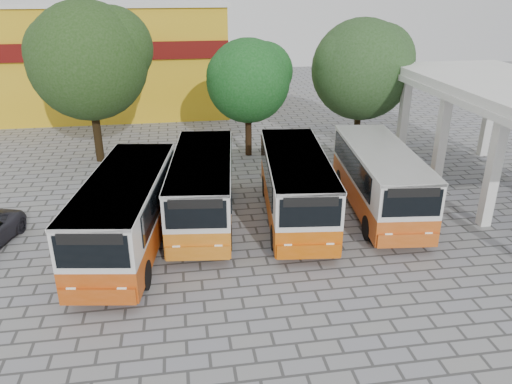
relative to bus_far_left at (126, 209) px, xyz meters
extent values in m
plane|color=gray|center=(6.99, -2.00, -1.74)|extent=(90.00, 90.00, 0.00)
cube|color=silver|center=(14.84, 8.50, 0.76)|extent=(0.45, 0.45, 5.00)
cube|color=silver|center=(20.14, 8.50, 0.76)|extent=(0.45, 0.45, 5.00)
cube|color=gold|center=(-4.01, 24.00, 2.26)|extent=(20.00, 10.00, 8.00)
cube|color=#590C0A|center=(-4.01, 18.90, 3.46)|extent=(20.00, 0.20, 1.20)
cube|color=silver|center=(-4.01, 24.00, 6.41)|extent=(20.40, 10.40, 0.30)
cube|color=#AB400B|center=(0.00, 0.01, -0.80)|extent=(3.72, 8.57, 1.09)
cube|color=silver|center=(0.00, 0.01, 0.50)|extent=(3.72, 8.57, 1.52)
cube|color=silver|center=(0.00, 0.01, 1.20)|extent=(3.77, 8.58, 0.12)
cube|color=black|center=(-1.26, 0.01, 0.52)|extent=(1.09, 6.77, 1.09)
cube|color=black|center=(1.26, 0.01, 0.52)|extent=(1.09, 6.77, 1.09)
cube|color=black|center=(0.00, -4.15, 0.52)|extent=(2.21, 0.39, 1.09)
cube|color=black|center=(0.00, -4.15, 0.96)|extent=(1.95, 0.36, 0.35)
cylinder|color=black|center=(-1.12, -2.68, -1.22)|extent=(0.29, 1.04, 1.04)
cylinder|color=black|center=(1.12, -2.68, -1.22)|extent=(0.29, 1.04, 1.04)
cylinder|color=black|center=(-1.12, 2.71, -1.22)|extent=(0.29, 1.04, 1.04)
cylinder|color=black|center=(1.12, 2.71, -1.22)|extent=(0.29, 1.04, 1.04)
cube|color=#BF6712|center=(3.00, 2.13, -0.83)|extent=(3.29, 8.22, 1.05)
cube|color=silver|center=(3.00, 2.13, 0.43)|extent=(3.29, 8.22, 1.47)
cube|color=silver|center=(3.00, 2.13, 1.10)|extent=(3.34, 8.22, 0.12)
cube|color=black|center=(1.78, 2.13, 0.44)|extent=(0.80, 6.56, 1.05)
cube|color=black|center=(4.22, 2.13, 0.44)|extent=(0.80, 6.56, 1.05)
cube|color=black|center=(3.00, -1.89, 0.44)|extent=(2.14, 0.29, 1.05)
cube|color=black|center=(3.00, -1.89, 0.86)|extent=(1.89, 0.27, 0.34)
cylinder|color=black|center=(1.92, -0.47, -1.24)|extent=(0.28, 1.00, 1.00)
cylinder|color=black|center=(4.08, -0.47, -1.24)|extent=(0.28, 1.00, 1.00)
cylinder|color=black|center=(1.92, 4.73, -1.24)|extent=(0.28, 1.00, 1.00)
cylinder|color=black|center=(4.08, 4.73, -1.24)|extent=(0.28, 1.00, 1.00)
cube|color=#BC4E05|center=(6.94, 1.65, -0.82)|extent=(3.29, 8.33, 1.06)
cube|color=silver|center=(6.94, 1.65, 0.46)|extent=(3.29, 8.33, 1.49)
cube|color=silver|center=(6.94, 1.65, 1.14)|extent=(3.34, 8.33, 0.12)
cube|color=black|center=(5.71, 1.65, 0.47)|extent=(0.77, 6.66, 1.06)
cube|color=black|center=(8.18, 1.65, 0.47)|extent=(0.77, 6.66, 1.06)
cube|color=black|center=(6.94, -2.43, 0.47)|extent=(2.17, 0.28, 1.06)
cube|color=black|center=(6.94, -2.43, 0.90)|extent=(1.92, 0.27, 0.34)
cylinder|color=black|center=(5.85, -0.99, -1.23)|extent=(0.28, 1.01, 1.01)
cylinder|color=black|center=(8.04, -0.99, -1.23)|extent=(0.28, 1.01, 1.01)
cylinder|color=black|center=(5.85, 4.29, -1.23)|extent=(0.28, 1.01, 1.01)
cylinder|color=black|center=(8.04, 4.29, -1.23)|extent=(0.28, 1.01, 1.01)
cube|color=#B74B12|center=(10.81, 1.87, -0.82)|extent=(3.25, 8.30, 1.06)
cube|color=silver|center=(10.81, 1.87, 0.45)|extent=(3.25, 8.30, 1.49)
cube|color=silver|center=(10.81, 1.87, 1.14)|extent=(3.30, 8.31, 0.12)
cube|color=black|center=(9.58, 1.87, 0.47)|extent=(0.74, 6.65, 1.06)
cube|color=black|center=(12.05, 1.87, 0.47)|extent=(0.74, 6.65, 1.06)
cube|color=black|center=(10.81, -2.20, 0.47)|extent=(2.17, 0.27, 1.06)
cube|color=black|center=(10.81, -2.20, 0.89)|extent=(1.92, 0.26, 0.34)
cylinder|color=black|center=(9.72, -0.76, -1.23)|extent=(0.28, 1.01, 1.01)
cylinder|color=black|center=(11.90, -0.76, -1.23)|extent=(0.28, 1.01, 1.01)
cylinder|color=black|center=(9.72, 4.50, -1.23)|extent=(0.28, 1.01, 1.01)
cylinder|color=black|center=(11.90, 4.50, -1.23)|extent=(0.28, 1.01, 1.01)
cylinder|color=black|center=(-2.47, 11.00, 0.34)|extent=(0.45, 0.45, 4.16)
sphere|color=#1B380F|center=(-2.47, 11.00, 3.94)|extent=(6.38, 6.38, 6.38)
sphere|color=#1B380F|center=(-1.19, 11.30, 4.58)|extent=(4.47, 4.47, 4.47)
sphere|color=#1B380F|center=(-3.59, 10.80, 4.42)|extent=(4.15, 4.15, 4.15)
cylinder|color=black|center=(6.22, 10.72, -0.13)|extent=(0.38, 0.38, 3.21)
sphere|color=#0F4713|center=(6.22, 10.72, 2.69)|extent=(4.78, 4.78, 4.78)
sphere|color=#0F4713|center=(7.18, 11.02, 3.16)|extent=(3.34, 3.34, 3.34)
sphere|color=#0F4713|center=(5.38, 10.52, 3.04)|extent=(3.11, 3.11, 3.11)
cylinder|color=black|center=(13.00, 10.85, 0.08)|extent=(0.38, 0.38, 3.63)
sphere|color=#1D3B16|center=(13.00, 10.85, 3.13)|extent=(5.90, 5.90, 5.90)
sphere|color=#1D3B16|center=(14.18, 11.15, 3.72)|extent=(4.13, 4.13, 4.13)
sphere|color=#1D3B16|center=(11.96, 10.65, 3.57)|extent=(3.84, 3.84, 3.84)
camera|label=1|loc=(2.15, -17.62, 7.92)|focal=35.00mm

